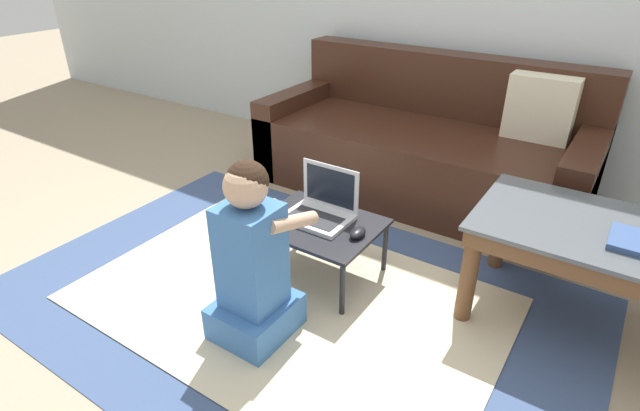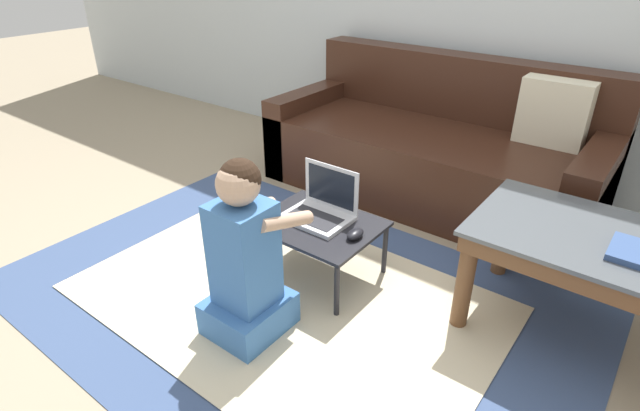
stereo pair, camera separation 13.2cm
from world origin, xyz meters
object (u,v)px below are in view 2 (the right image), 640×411
object	(u,v)px
computer_mouse	(355,234)
couch	(436,150)
laptop_desk	(318,228)
laptop	(320,210)
coffee_table	(592,253)
person_seated	(246,260)

from	to	relation	value
computer_mouse	couch	bearing A→B (deg)	98.67
laptop_desk	computer_mouse	distance (m)	0.21
couch	laptop	distance (m)	1.12
laptop	laptop_desk	bearing A→B (deg)	-64.60
couch	coffee_table	xyz separation A→B (m)	(1.04, -0.85, 0.11)
coffee_table	couch	bearing A→B (deg)	140.77
coffee_table	person_seated	xyz separation A→B (m)	(-1.06, -0.78, -0.05)
couch	laptop_desk	xyz separation A→B (m)	(-0.03, -1.16, -0.03)
laptop_desk	laptop	world-z (taller)	laptop
laptop	person_seated	world-z (taller)	person_seated
couch	laptop	size ratio (longest dim) A/B	6.53
laptop	computer_mouse	xyz separation A→B (m)	(0.23, -0.05, -0.02)
person_seated	laptop	bearing A→B (deg)	93.40
coffee_table	computer_mouse	distance (m)	0.92
couch	laptop_desk	bearing A→B (deg)	-91.46
laptop_desk	coffee_table	bearing A→B (deg)	16.06
computer_mouse	coffee_table	bearing A→B (deg)	19.93
coffee_table	person_seated	world-z (taller)	person_seated
laptop	person_seated	size ratio (longest dim) A/B	0.40
couch	person_seated	bearing A→B (deg)	-90.70
couch	coffee_table	world-z (taller)	couch
laptop_desk	person_seated	bearing A→B (deg)	-88.81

